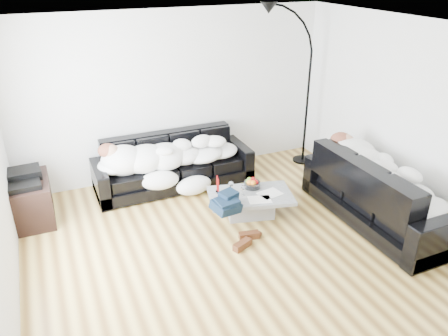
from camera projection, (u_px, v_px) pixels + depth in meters
name	position (u px, v px, depth m)	size (l,w,h in m)	color
ground	(233.00, 241.00, 5.53)	(5.00, 5.00, 0.00)	brown
wall_back	(174.00, 96.00, 6.82)	(5.00, 0.02, 2.60)	silver
wall_right	(403.00, 118.00, 5.87)	(0.02, 4.50, 2.60)	silver
ceiling	(236.00, 28.00, 4.40)	(5.00, 5.00, 0.00)	white
sofa_back	(173.00, 162.00, 6.74)	(2.41, 0.84, 0.79)	black
sofa_right	(381.00, 190.00, 5.80)	(2.24, 0.96, 0.91)	black
sleeper_back	(174.00, 150.00, 6.60)	(2.04, 0.71, 0.41)	white
sleeper_right	(383.00, 177.00, 5.71)	(1.92, 0.81, 0.47)	white
teal_cushion	(347.00, 153.00, 6.23)	(0.36, 0.30, 0.20)	#0B4E49
coffee_table	(250.00, 205.00, 6.03)	(1.13, 0.66, 0.33)	#939699
fruit_bowl	(252.00, 183.00, 6.10)	(0.23, 0.23, 0.14)	white
wine_glass_a	(231.00, 187.00, 5.94)	(0.08, 0.08, 0.18)	white
wine_glass_b	(230.00, 192.00, 5.83)	(0.07, 0.07, 0.16)	white
wine_glass_c	(243.00, 190.00, 5.89)	(0.07, 0.07, 0.15)	white
candle_left	(218.00, 186.00, 5.93)	(0.04, 0.04, 0.22)	maroon
candle_right	(217.00, 184.00, 5.96)	(0.04, 0.04, 0.24)	maroon
newspaper_a	(270.00, 193.00, 5.96)	(0.31, 0.23, 0.01)	silver
newspaper_b	(260.00, 199.00, 5.81)	(0.30, 0.22, 0.01)	silver
navy_jacket	(228.00, 197.00, 5.54)	(0.36, 0.30, 0.18)	black
shoes	(245.00, 240.00, 5.47)	(0.44, 0.32, 0.10)	#472311
av_cabinet	(29.00, 201.00, 5.87)	(0.59, 0.85, 0.59)	black
stereo	(23.00, 177.00, 5.71)	(0.44, 0.34, 0.13)	black
floor_lamp	(308.00, 96.00, 7.22)	(0.86, 0.34, 2.35)	black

